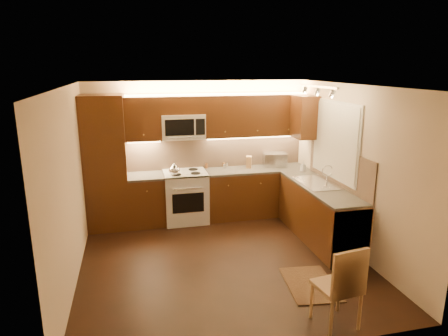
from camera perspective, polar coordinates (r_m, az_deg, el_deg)
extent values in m
cube|color=black|center=(5.95, -0.20, -13.13)|extent=(4.00, 4.00, 0.01)
cube|color=beige|center=(5.28, -0.22, 11.67)|extent=(4.00, 4.00, 0.01)
cube|color=beige|center=(7.40, -3.71, 2.66)|extent=(4.00, 0.01, 2.50)
cube|color=beige|center=(3.68, 6.95, -9.82)|extent=(4.00, 0.01, 2.50)
cube|color=beige|center=(5.42, -21.31, -2.71)|extent=(0.01, 4.00, 2.50)
cube|color=beige|center=(6.24, 18.00, -0.25)|extent=(0.01, 4.00, 2.50)
cube|color=#41240D|center=(7.04, -16.63, 0.65)|extent=(0.70, 0.60, 2.30)
cube|color=#41240D|center=(7.23, -10.99, -4.60)|extent=(0.62, 0.60, 0.86)
cube|color=#34322F|center=(7.10, -11.16, -1.17)|extent=(0.62, 0.60, 0.04)
cube|color=#41240D|center=(7.56, 4.58, -3.52)|extent=(1.92, 0.60, 0.86)
cube|color=#34322F|center=(7.44, 4.65, -0.22)|extent=(1.92, 0.60, 0.04)
cube|color=#41240D|center=(6.67, 13.46, -6.39)|extent=(0.60, 2.00, 0.86)
cube|color=#34322F|center=(6.53, 13.69, -2.69)|extent=(0.60, 2.00, 0.04)
cube|color=silver|center=(6.10, 16.41, -8.60)|extent=(0.58, 0.60, 0.84)
cube|color=tan|center=(7.46, -1.04, 2.40)|extent=(3.30, 0.02, 0.60)
cube|color=tan|center=(6.58, 16.12, 0.18)|extent=(0.02, 2.00, 0.60)
cube|color=#41240D|center=(7.02, -11.60, 6.95)|extent=(0.62, 0.35, 0.75)
cube|color=#41240D|center=(7.37, 4.51, 7.53)|extent=(1.92, 0.35, 0.75)
cube|color=#41240D|center=(7.05, -6.02, 8.99)|extent=(0.76, 0.35, 0.31)
cube|color=#41240D|center=(7.26, 11.50, 7.18)|extent=(0.35, 0.50, 0.75)
cube|color=silver|center=(6.62, 15.69, 3.85)|extent=(0.03, 1.44, 1.24)
cube|color=silver|center=(6.61, 15.54, 3.84)|extent=(0.02, 1.36, 1.16)
cube|color=silver|center=(6.19, 13.31, 11.32)|extent=(0.04, 1.20, 0.03)
cube|color=silver|center=(7.63, 7.25, 1.23)|extent=(0.47, 0.38, 0.25)
cube|color=olive|center=(7.47, 3.59, 0.88)|extent=(0.14, 0.18, 0.22)
cylinder|color=silver|center=(7.51, 0.42, 0.48)|extent=(0.05, 0.05, 0.09)
cylinder|color=brown|center=(7.42, -2.53, 0.32)|extent=(0.05, 0.05, 0.09)
cylinder|color=silver|center=(7.39, 0.05, 0.25)|extent=(0.05, 0.05, 0.09)
cylinder|color=brown|center=(7.49, -0.03, 0.47)|extent=(0.05, 0.05, 0.09)
imported|color=silver|center=(7.36, 11.27, 0.24)|extent=(0.10, 0.10, 0.17)
cube|color=black|center=(5.49, 12.26, -15.94)|extent=(0.70, 0.97, 0.01)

